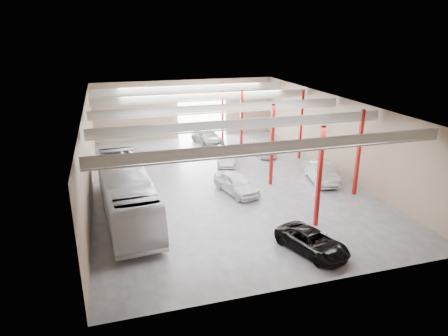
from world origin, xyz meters
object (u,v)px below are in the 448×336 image
car_row_a (236,183)px  car_right_far (262,148)px  car_right_near (321,172)px  car_row_b (226,156)px  coach_bus (126,192)px  car_row_c (207,137)px  black_sedan (312,241)px

car_row_a → car_right_far: (5.87, 9.12, -0.09)m
car_right_near → car_row_b: bearing=142.3°
coach_bus → car_row_a: 9.08m
car_row_a → car_row_c: 15.06m
black_sedan → car_row_c: size_ratio=0.84×
car_row_c → coach_bus: bearing=-131.0°
car_row_a → car_right_near: car_right_near is taller
black_sedan → car_row_a: car_row_a is taller
coach_bus → car_row_c: bearing=54.9°
black_sedan → car_row_c: car_row_c is taller
car_row_c → car_right_far: (4.56, -5.88, -0.08)m
black_sedan → car_row_c: (-0.25, 25.00, 0.16)m
car_right_near → car_right_far: (-2.09, 8.68, -0.11)m
car_row_b → black_sedan: bearing=-72.5°
car_row_b → car_right_near: 9.64m
black_sedan → car_row_b: size_ratio=0.98×
coach_bus → car_row_b: size_ratio=2.69×
car_right_near → car_right_far: car_right_near is taller
car_row_a → car_row_c: car_row_a is taller
car_right_near → car_right_far: bearing=113.0°
car_row_b → car_right_far: size_ratio=1.12×
car_row_c → car_right_far: car_row_c is taller
car_row_a → car_right_near: (7.96, 0.43, 0.03)m
car_right_far → car_right_near: bearing=-79.7°
car_right_far → coach_bus: bearing=-146.7°
car_right_far → black_sedan: bearing=-105.9°
car_row_c → car_right_far: 7.44m
car_right_near → car_row_c: bearing=124.0°
car_row_b → car_row_c: size_ratio=0.86×
coach_bus → car_row_b: 13.87m
car_row_b → car_row_c: car_row_c is taller
car_row_a → car_right_near: 7.97m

